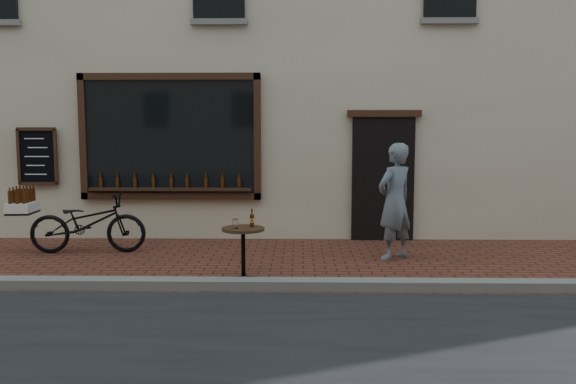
{
  "coord_description": "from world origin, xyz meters",
  "views": [
    {
      "loc": [
        0.41,
        -6.56,
        1.91
      ],
      "look_at": [
        0.25,
        1.2,
        1.1
      ],
      "focal_mm": 35.0,
      "sensor_mm": 36.0,
      "label": 1
    }
  ],
  "objects": [
    {
      "name": "kerb",
      "position": [
        0.0,
        0.2,
        0.06
      ],
      "size": [
        90.0,
        0.25,
        0.12
      ],
      "primitive_type": "cube",
      "color": "slate",
      "rests_on": "ground"
    },
    {
      "name": "cargo_bicycle",
      "position": [
        -3.02,
        2.27,
        0.49
      ],
      "size": [
        2.14,
        0.79,
        1.03
      ],
      "rotation": [
        0.0,
        0.0,
        1.66
      ],
      "color": "black",
      "rests_on": "ground"
    },
    {
      "name": "pedestrian",
      "position": [
        1.86,
        1.91,
        0.89
      ],
      "size": [
        0.77,
        0.73,
        1.77
      ],
      "primitive_type": "imported",
      "rotation": [
        0.0,
        0.0,
        3.8
      ],
      "color": "slate",
      "rests_on": "ground"
    },
    {
      "name": "bistro_table",
      "position": [
        -0.31,
        0.54,
        0.51
      ],
      "size": [
        0.55,
        0.55,
        0.95
      ],
      "color": "black",
      "rests_on": "ground"
    },
    {
      "name": "ground",
      "position": [
        0.0,
        0.0,
        0.0
      ],
      "size": [
        90.0,
        90.0,
        0.0
      ],
      "primitive_type": "plane",
      "color": "#552A1B",
      "rests_on": "ground"
    }
  ]
}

